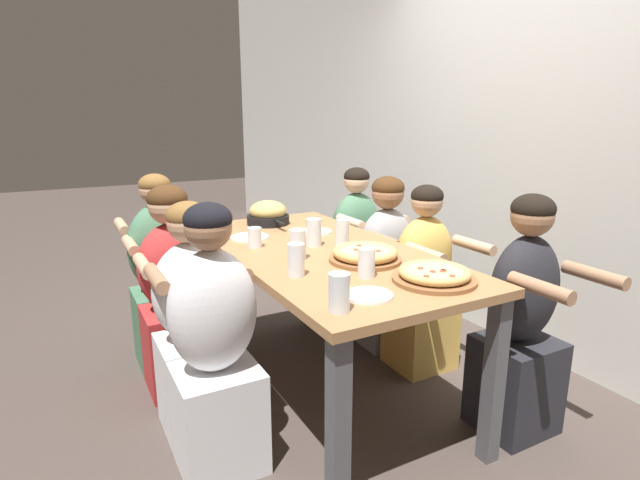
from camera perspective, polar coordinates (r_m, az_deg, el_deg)
ground_plane at (r=2.86m, az=-0.00°, el=-16.71°), size 18.00×18.00×0.00m
restaurant_back_panel at (r=3.38m, az=22.79°, el=15.38°), size 10.00×0.06×3.20m
dining_table at (r=2.57m, az=-0.00°, el=-3.15°), size 1.80×0.88×0.80m
pizza_board_main at (r=2.34m, az=5.18°, el=-1.66°), size 0.34×0.34×0.06m
pizza_board_second at (r=2.11m, az=12.94°, el=-3.91°), size 0.35×0.35×0.06m
skillet_bowl at (r=3.13m, az=-5.91°, el=2.99°), size 0.38×0.26×0.15m
empty_plate_a at (r=1.91m, az=5.62°, el=-6.31°), size 0.18×0.18×0.02m
empty_plate_b at (r=2.90m, az=-0.54°, el=0.97°), size 0.19×0.19×0.02m
empty_plate_c at (r=2.79m, az=-8.03°, el=0.32°), size 0.21×0.21×0.02m
drinking_glass_a at (r=2.36m, az=-2.56°, el=-0.50°), size 0.08×0.08×0.14m
drinking_glass_b at (r=1.75m, az=2.21°, el=-6.32°), size 0.08×0.08×0.14m
drinking_glass_c at (r=2.11m, az=5.33°, el=-2.81°), size 0.07×0.07×0.13m
drinking_glass_d at (r=2.57m, az=2.57°, el=0.51°), size 0.07×0.07×0.15m
drinking_glass_e at (r=2.12m, az=-2.75°, el=-2.42°), size 0.07×0.07×0.14m
drinking_glass_f at (r=2.60m, az=-0.70°, el=0.75°), size 0.08×0.08×0.14m
drinking_glass_g at (r=2.60m, az=-7.46°, el=0.18°), size 0.07×0.07×0.10m
diner_near_midright at (r=2.13m, az=-11.90°, el=-12.62°), size 0.51×0.40×1.15m
diner_near_left at (r=3.09m, az=-17.59°, el=-4.42°), size 0.51×0.40×1.15m
diner_near_center at (r=2.42m, az=-14.13°, el=-9.87°), size 0.51×0.40×1.10m
diner_near_midleft at (r=2.79m, az=-16.28°, el=-6.30°), size 0.51×0.40×1.12m
diner_far_midleft at (r=3.24m, az=7.52°, el=-3.20°), size 0.51×0.40×1.10m
diner_far_center at (r=2.97m, az=11.67°, el=-5.33°), size 0.51×0.40×1.09m
diner_far_left at (r=3.52m, az=4.09°, el=-1.71°), size 0.51×0.40×1.12m
diner_far_right at (r=2.51m, az=22.01°, el=-9.24°), size 0.51×0.40×1.14m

